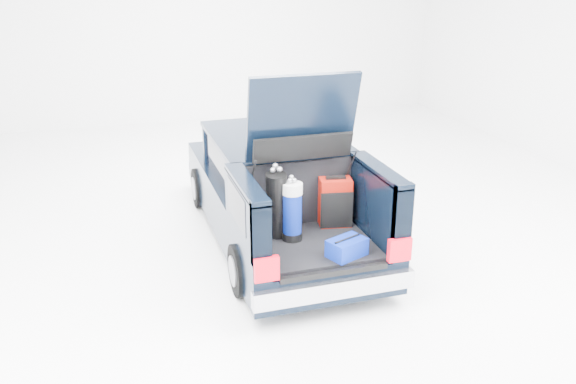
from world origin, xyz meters
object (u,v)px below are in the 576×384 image
object	(u,v)px
black_golf_bag	(277,205)
blue_duffel	(347,248)
red_suitcase	(335,202)
car	(275,190)
blue_golf_bag	(292,211)

from	to	relation	value
black_golf_bag	blue_duffel	distance (m)	0.96
red_suitcase	blue_duffel	bearing A→B (deg)	-92.17
car	blue_golf_bag	world-z (taller)	car
blue_duffel	red_suitcase	bearing A→B (deg)	55.58
car	blue_duffel	distance (m)	2.02
blue_duffel	black_golf_bag	bearing A→B (deg)	107.88
car	red_suitcase	world-z (taller)	car
car	black_golf_bag	xyz separation A→B (m)	(-0.35, -1.30, 0.32)
car	blue_golf_bag	size ratio (longest dim) A/B	5.98
red_suitcase	black_golf_bag	bearing A→B (deg)	-161.65
black_golf_bag	blue_golf_bag	size ratio (longest dim) A/B	1.13
black_golf_bag	blue_golf_bag	distance (m)	0.20
car	red_suitcase	bearing A→B (deg)	-70.88
blue_duffel	car	bearing A→B (deg)	74.62
car	blue_duffel	size ratio (longest dim) A/B	9.66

